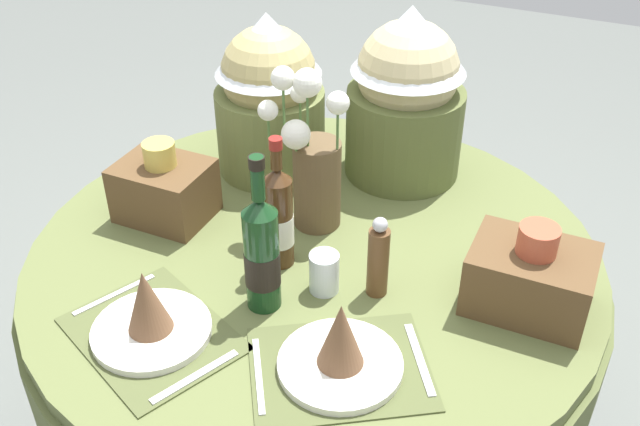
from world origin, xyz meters
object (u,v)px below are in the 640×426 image
Objects in this scene: place_setting_right at (340,351)px; place_setting_left at (149,317)px; dining_table at (314,293)px; pepper_mill at (378,259)px; woven_basket_side_left at (164,188)px; gift_tub_back_centre at (407,89)px; wine_bottle_left at (278,217)px; gift_tub_back_left at (269,90)px; wine_bottle_centre at (262,253)px; flower_vase at (313,163)px; woven_basket_side_right at (530,277)px; tumbler_near_left at (324,273)px.

place_setting_left is at bearing -169.26° from place_setting_right.
pepper_mill reaches higher than dining_table.
place_setting_right is at bearing -26.53° from woven_basket_side_left.
gift_tub_back_centre is at bearing 44.19° from woven_basket_side_left.
dining_table is at bearing 156.09° from pepper_mill.
wine_bottle_left is 0.43m from gift_tub_back_left.
flower_vase is at bearing 95.69° from wine_bottle_centre.
wine_bottle_left is (0.13, 0.32, 0.08)m from place_setting_left.
dining_table is at bearing -179.16° from woven_basket_side_right.
wine_bottle_left is 0.52m from gift_tub_back_centre.
woven_basket_side_right is (0.87, 0.03, -0.00)m from woven_basket_side_left.
woven_basket_side_right reaches higher than dining_table.
gift_tub_back_centre is 1.85× the size of woven_basket_side_right.
woven_basket_side_left reaches higher than pepper_mill.
wine_bottle_left is 1.65× the size of pepper_mill.
wine_bottle_left reaches higher than tumbler_near_left.
dining_table is 0.32m from flower_vase.
flower_vase is at bearing 170.72° from woven_basket_side_right.
place_setting_left reaches higher than dining_table.
place_setting_right is at bearing 10.74° from place_setting_left.
flower_vase is at bearing 142.81° from pepper_mill.
woven_basket_side_left is (-0.13, -0.32, -0.15)m from gift_tub_back_left.
wine_bottle_left is 3.44× the size of tumbler_near_left.
tumbler_near_left is 0.37× the size of woven_basket_side_right.
dining_table is 0.57m from gift_tub_back_centre.
wine_bottle_left is 0.74× the size of gift_tub_back_left.
gift_tub_back_left reaches higher than woven_basket_side_left.
place_setting_right is 1.19× the size of wine_bottle_centre.
gift_tub_back_centre is 2.11× the size of woven_basket_side_left.
pepper_mill is at bearing -163.33° from woven_basket_side_right.
pepper_mill is at bearing 33.34° from wine_bottle_centre.
woven_basket_side_right is at bearing -44.38° from gift_tub_back_centre.
wine_bottle_left is (-0.00, -0.17, -0.05)m from flower_vase.
place_setting_right is (0.20, -0.32, 0.18)m from dining_table.
flower_vase is 0.28m from tumbler_near_left.
wine_bottle_centre is 0.16m from tumbler_near_left.
place_setting_left is 1.31× the size of wine_bottle_left.
gift_tub_back_left is at bearing 137.55° from flower_vase.
wine_bottle_centre is (0.03, -0.14, 0.01)m from wine_bottle_left.
gift_tub_back_left is at bearing 68.01° from woven_basket_side_left.
tumbler_near_left is 0.20× the size of gift_tub_back_centre.
place_setting_right is 1.05× the size of flower_vase.
gift_tub_back_left reaches higher than tumbler_near_left.
tumbler_near_left is (0.08, -0.12, 0.18)m from dining_table.
place_setting_right is 1.73× the size of woven_basket_side_right.
woven_basket_side_right reaches higher than pepper_mill.
woven_basket_side_right is (0.30, 0.09, -0.01)m from pepper_mill.
place_setting_right is (0.38, 0.07, 0.00)m from place_setting_left.
woven_basket_side_right is (0.28, 0.33, 0.03)m from place_setting_right.
place_setting_right is at bearing -58.94° from flower_vase.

